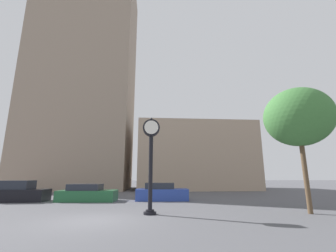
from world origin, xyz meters
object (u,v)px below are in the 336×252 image
(street_clock, at_px, (151,150))
(car_blue, at_px, (162,193))
(car_black, at_px, (16,193))
(car_green, at_px, (87,194))
(bare_tree, at_px, (298,117))

(street_clock, height_order, car_blue, street_clock)
(car_black, relative_size, car_green, 1.00)
(car_green, bearing_deg, car_black, -178.09)
(street_clock, relative_size, bare_tree, 0.74)
(street_clock, xyz_separation_m, car_black, (-9.92, 6.49, -2.52))
(street_clock, relative_size, car_black, 1.13)
(street_clock, xyz_separation_m, bare_tree, (7.94, -0.38, 1.79))
(bare_tree, bearing_deg, car_black, 158.94)
(street_clock, bearing_deg, car_green, 126.70)
(car_green, bearing_deg, car_blue, 5.46)
(street_clock, bearing_deg, car_black, 146.80)
(car_black, xyz_separation_m, car_green, (5.18, -0.14, -0.10))
(car_blue, height_order, bare_tree, bare_tree)
(car_green, xyz_separation_m, car_blue, (5.61, 0.20, 0.03))
(car_blue, bearing_deg, street_clock, -95.10)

